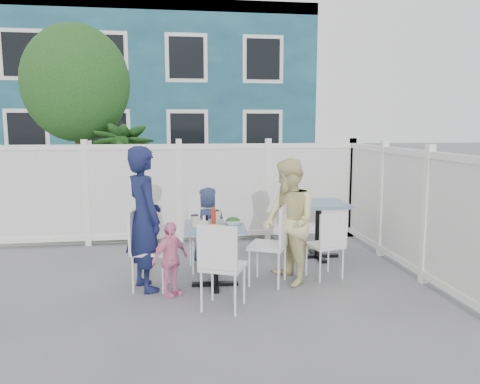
{
  "coord_description": "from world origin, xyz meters",
  "views": [
    {
      "loc": [
        0.02,
        -5.12,
        1.92
      ],
      "look_at": [
        0.84,
        0.65,
        1.07
      ],
      "focal_mm": 35.0,
      "sensor_mm": 36.0,
      "label": 1
    }
  ],
  "objects": [
    {
      "name": "ground",
      "position": [
        0.0,
        0.0,
        0.0
      ],
      "size": [
        80.0,
        80.0,
        0.0
      ],
      "primitive_type": "plane",
      "color": "slate"
    },
    {
      "name": "near_sidewalk",
      "position": [
        0.0,
        3.8,
        0.01
      ],
      "size": [
        24.0,
        2.6,
        0.01
      ],
      "primitive_type": "cube",
      "color": "gray",
      "rests_on": "ground"
    },
    {
      "name": "street",
      "position": [
        0.0,
        7.5,
        0.0
      ],
      "size": [
        24.0,
        5.0,
        0.01
      ],
      "primitive_type": "cube",
      "color": "black",
      "rests_on": "ground"
    },
    {
      "name": "far_sidewalk",
      "position": [
        0.0,
        10.6,
        0.01
      ],
      "size": [
        24.0,
        1.6,
        0.01
      ],
      "primitive_type": "cube",
      "color": "gray",
      "rests_on": "ground"
    },
    {
      "name": "building",
      "position": [
        -0.5,
        14.0,
        3.0
      ],
      "size": [
        11.0,
        6.0,
        6.0
      ],
      "color": "navy",
      "rests_on": "ground"
    },
    {
      "name": "fence_back",
      "position": [
        0.1,
        2.4,
        0.78
      ],
      "size": [
        5.86,
        0.08,
        1.6
      ],
      "color": "white",
      "rests_on": "ground"
    },
    {
      "name": "fence_right",
      "position": [
        3.0,
        0.6,
        0.78
      ],
      "size": [
        0.08,
        3.66,
        1.6
      ],
      "rotation": [
        0.0,
        0.0,
        1.57
      ],
      "color": "white",
      "rests_on": "ground"
    },
    {
      "name": "tree",
      "position": [
        -1.6,
        3.3,
        2.59
      ],
      "size": [
        1.8,
        1.62,
        3.59
      ],
      "color": "#382316",
      "rests_on": "ground"
    },
    {
      "name": "utility_cabinet",
      "position": [
        -2.89,
        4.0,
        0.66
      ],
      "size": [
        0.79,
        0.62,
        1.32
      ],
      "primitive_type": "cube",
      "rotation": [
        0.0,
        0.0,
        -0.17
      ],
      "color": "gold",
      "rests_on": "ground"
    },
    {
      "name": "potted_shrub_a",
      "position": [
        -0.79,
        3.1,
        0.97
      ],
      "size": [
        1.12,
        1.12,
        1.93
      ],
      "primitive_type": "imported",
      "rotation": [
        0.0,
        0.0,
        3.18
      ],
      "color": "#143B12",
      "rests_on": "ground"
    },
    {
      "name": "potted_shrub_b",
      "position": [
        1.54,
        3.0,
        0.73
      ],
      "size": [
        1.59,
        1.68,
        1.47
      ],
      "primitive_type": "imported",
      "rotation": [
        0.0,
        0.0,
        2.0
      ],
      "color": "#143B12",
      "rests_on": "ground"
    },
    {
      "name": "main_table",
      "position": [
        0.48,
        0.25,
        0.57
      ],
      "size": [
        0.74,
        0.74,
        0.74
      ],
      "rotation": [
        0.0,
        0.0,
        -0.05
      ],
      "color": "slate",
      "rests_on": "ground"
    },
    {
      "name": "spare_table",
      "position": [
        2.05,
        1.22,
        0.63
      ],
      "size": [
        0.77,
        0.77,
        0.81
      ],
      "rotation": [
        0.0,
        0.0,
        -0.0
      ],
      "color": "slate",
      "rests_on": "ground"
    },
    {
      "name": "chair_left",
      "position": [
        -0.35,
        0.29,
        0.54
      ],
      "size": [
        0.47,
        0.49,
        0.93
      ],
      "rotation": [
        0.0,
        0.0,
        -1.74
      ],
      "color": "white",
      "rests_on": "ground"
    },
    {
      "name": "chair_right",
      "position": [
        1.19,
        0.21,
        0.56
      ],
      "size": [
        0.57,
        0.57,
        0.96
      ],
      "rotation": [
        0.0,
        0.0,
        1.14
      ],
      "color": "white",
      "rests_on": "ground"
    },
    {
      "name": "chair_back",
      "position": [
        0.41,
        0.98,
        0.57
      ],
      "size": [
        0.47,
        0.45,
        0.98
      ],
      "rotation": [
        0.0,
        0.0,
        3.19
      ],
      "color": "white",
      "rests_on": "ground"
    },
    {
      "name": "chair_near",
      "position": [
        0.47,
        -0.52,
        0.54
      ],
      "size": [
        0.55,
        0.54,
        0.92
      ],
      "rotation": [
        0.0,
        0.0,
        -0.42
      ],
      "color": "white",
      "rests_on": "ground"
    },
    {
      "name": "chair_spare",
      "position": [
        1.89,
        0.29,
        0.5
      ],
      "size": [
        0.47,
        0.46,
        0.85
      ],
      "rotation": [
        0.0,
        0.0,
        0.27
      ],
      "color": "white",
      "rests_on": "ground"
    },
    {
      "name": "man",
      "position": [
        -0.33,
        0.26,
        0.84
      ],
      "size": [
        0.62,
        0.72,
        1.67
      ],
      "primitive_type": "imported",
      "rotation": [
        0.0,
        0.0,
        2.0
      ],
      "color": "#141B42",
      "rests_on": "ground"
    },
    {
      "name": "woman",
      "position": [
        1.37,
        0.23,
        0.76
      ],
      "size": [
        0.7,
        0.83,
        1.51
      ],
      "primitive_type": "imported",
      "rotation": [
        0.0,
        0.0,
        -1.39
      ],
      "color": "#D7C947",
      "rests_on": "ground"
    },
    {
      "name": "boy",
      "position": [
        0.46,
        1.15,
        0.53
      ],
      "size": [
        0.58,
        0.45,
        1.07
      ],
      "primitive_type": "imported",
      "rotation": [
        0.0,
        0.0,
        2.91
      ],
      "color": "navy",
      "rests_on": "ground"
    },
    {
      "name": "toddler",
      "position": [
        -0.04,
        -0.01,
        0.42
      ],
      "size": [
        0.51,
        0.48,
        0.84
      ],
      "primitive_type": "imported",
      "rotation": [
        0.0,
        0.0,
        0.72
      ],
      "color": "pink",
      "rests_on": "ground"
    },
    {
      "name": "plate_main",
      "position": [
        0.43,
        0.06,
        0.75
      ],
      "size": [
        0.26,
        0.26,
        0.02
      ],
      "primitive_type": "cylinder",
      "color": "white",
      "rests_on": "main_table"
    },
    {
      "name": "plate_side",
      "position": [
        0.32,
        0.37,
        0.75
      ],
      "size": [
        0.21,
        0.21,
        0.01
      ],
      "primitive_type": "cylinder",
      "color": "white",
      "rests_on": "main_table"
    },
    {
      "name": "salad_bowl",
      "position": [
        0.69,
        0.25,
        0.77
      ],
      "size": [
        0.24,
        0.24,
        0.06
      ],
      "primitive_type": "imported",
      "color": "white",
      "rests_on": "main_table"
    },
    {
      "name": "coffee_cup_a",
      "position": [
        0.24,
        0.21,
        0.8
      ],
      "size": [
        0.08,
        0.08,
        0.13
      ],
      "primitive_type": "cylinder",
      "color": "beige",
      "rests_on": "main_table"
    },
    {
      "name": "coffee_cup_b",
      "position": [
        0.52,
        0.49,
        0.8
      ],
      "size": [
        0.08,
        0.08,
        0.12
      ],
      "primitive_type": "cylinder",
      "color": "beige",
      "rests_on": "main_table"
    },
    {
      "name": "ketchup_bottle",
      "position": [
        0.47,
        0.32,
        0.83
      ],
      "size": [
        0.05,
        0.05,
        0.17
      ],
      "primitive_type": "cylinder",
      "color": "#B22311",
      "rests_on": "main_table"
    },
    {
      "name": "salt_shaker",
      "position": [
        0.37,
        0.46,
        0.78
      ],
      "size": [
        0.03,
        0.03,
        0.07
      ],
      "primitive_type": "cylinder",
      "color": "white",
      "rests_on": "main_table"
    },
    {
      "name": "pepper_shaker",
      "position": [
        0.4,
        0.51,
        0.78
      ],
      "size": [
        0.03,
        0.03,
        0.07
      ],
      "primitive_type": "cylinder",
      "color": "black",
      "rests_on": "main_table"
    }
  ]
}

